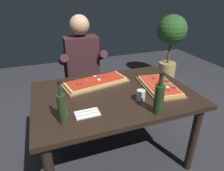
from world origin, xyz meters
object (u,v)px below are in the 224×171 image
object	(u,v)px
pizza_rectangular_left	(159,86)
wine_bottle_dark	(159,98)
potted_plant_corner	(171,37)
tumbler_near_camera	(141,96)
pizza_rectangular_front	(96,82)
diner_chair	(82,82)
seated_diner	(83,67)
oil_bottle_amber	(62,108)
dining_table	(114,102)

from	to	relation	value
pizza_rectangular_left	wine_bottle_dark	bearing A→B (deg)	-123.81
wine_bottle_dark	potted_plant_corner	bearing A→B (deg)	52.67
tumbler_near_camera	pizza_rectangular_left	bearing A→B (deg)	27.17
pizza_rectangular_front	pizza_rectangular_left	world-z (taller)	pizza_rectangular_left
diner_chair	wine_bottle_dark	bearing A→B (deg)	-75.85
pizza_rectangular_front	seated_diner	distance (m)	0.50
pizza_rectangular_left	wine_bottle_dark	distance (m)	0.43
tumbler_near_camera	oil_bottle_amber	bearing A→B (deg)	-171.70
pizza_rectangular_front	tumbler_near_camera	bearing A→B (deg)	-57.57
dining_table	pizza_rectangular_left	xyz separation A→B (m)	(0.43, -0.05, 0.12)
pizza_rectangular_front	oil_bottle_amber	xyz separation A→B (m)	(-0.38, -0.51, 0.09)
tumbler_near_camera	seated_diner	xyz separation A→B (m)	(-0.29, 0.92, -0.03)
wine_bottle_dark	diner_chair	world-z (taller)	wine_bottle_dark
seated_diner	potted_plant_corner	size ratio (longest dim) A/B	1.12
oil_bottle_amber	seated_diner	xyz separation A→B (m)	(0.36, 1.02, -0.11)
wine_bottle_dark	tumbler_near_camera	size ratio (longest dim) A/B	3.73
diner_chair	potted_plant_corner	size ratio (longest dim) A/B	0.73
dining_table	pizza_rectangular_front	distance (m)	0.28
wine_bottle_dark	diner_chair	bearing A→B (deg)	104.15
dining_table	diner_chair	bearing A→B (deg)	97.89
pizza_rectangular_front	tumbler_near_camera	size ratio (longest dim) A/B	7.76
pizza_rectangular_left	oil_bottle_amber	distance (m)	0.94
dining_table	potted_plant_corner	size ratio (longest dim) A/B	1.18
potted_plant_corner	seated_diner	bearing A→B (deg)	-155.03
wine_bottle_dark	pizza_rectangular_left	bearing A→B (deg)	56.19
diner_chair	seated_diner	size ratio (longest dim) A/B	0.65
wine_bottle_dark	tumbler_near_camera	world-z (taller)	wine_bottle_dark
seated_diner	diner_chair	bearing A→B (deg)	90.00
pizza_rectangular_front	potted_plant_corner	xyz separation A→B (m)	(1.81, 1.36, 0.03)
wine_bottle_dark	seated_diner	xyz separation A→B (m)	(-0.32, 1.14, -0.12)
dining_table	potted_plant_corner	bearing A→B (deg)	42.81
tumbler_near_camera	potted_plant_corner	size ratio (longest dim) A/B	0.07
pizza_rectangular_front	pizza_rectangular_left	distance (m)	0.60
pizza_rectangular_front	diner_chair	size ratio (longest dim) A/B	0.77
diner_chair	seated_diner	xyz separation A→B (m)	(0.00, -0.12, 0.26)
oil_bottle_amber	pizza_rectangular_left	bearing A→B (deg)	14.17
tumbler_near_camera	diner_chair	xyz separation A→B (m)	(-0.29, 1.04, -0.29)
tumbler_near_camera	potted_plant_corner	world-z (taller)	potted_plant_corner
pizza_rectangular_left	potted_plant_corner	size ratio (longest dim) A/B	0.45
pizza_rectangular_left	potted_plant_corner	world-z (taller)	potted_plant_corner
dining_table	seated_diner	world-z (taller)	seated_diner
oil_bottle_amber	diner_chair	distance (m)	1.25
potted_plant_corner	pizza_rectangular_front	bearing A→B (deg)	-143.20
diner_chair	potted_plant_corner	distance (m)	2.00
oil_bottle_amber	potted_plant_corner	bearing A→B (deg)	40.49
pizza_rectangular_left	oil_bottle_amber	world-z (taller)	oil_bottle_amber
tumbler_near_camera	pizza_rectangular_front	bearing A→B (deg)	122.43
potted_plant_corner	pizza_rectangular_left	bearing A→B (deg)	-128.04
oil_bottle_amber	tumbler_near_camera	bearing A→B (deg)	8.30
potted_plant_corner	diner_chair	bearing A→B (deg)	-158.18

